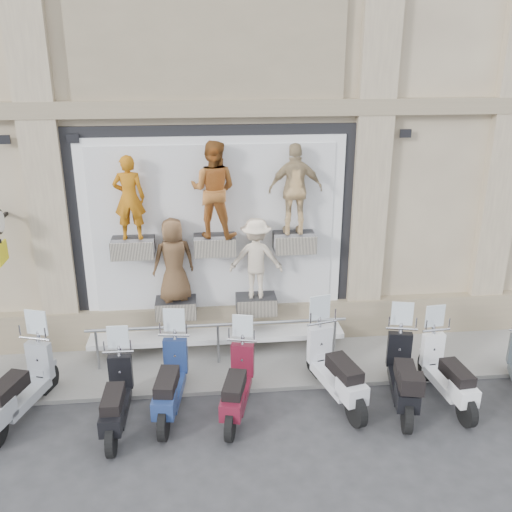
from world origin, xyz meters
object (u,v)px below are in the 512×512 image
(scooter_c, at_px, (18,375))
(scooter_f, at_px, (237,374))
(scooter_d, at_px, (115,387))
(scooter_g, at_px, (336,357))
(scooter_h, at_px, (404,363))
(scooter_i, at_px, (449,362))
(scooter_e, at_px, (170,370))
(guard_rail, at_px, (218,345))

(scooter_c, distance_m, scooter_f, 3.60)
(scooter_d, height_order, scooter_g, scooter_g)
(scooter_h, distance_m, scooter_i, 0.82)
(scooter_c, relative_size, scooter_e, 1.04)
(scooter_e, relative_size, scooter_g, 0.95)
(scooter_c, bearing_deg, guard_rail, 40.10)
(scooter_c, xyz_separation_m, scooter_e, (2.47, -0.04, -0.03))
(scooter_e, height_order, scooter_i, scooter_e)
(scooter_f, bearing_deg, scooter_h, 12.72)
(scooter_f, distance_m, scooter_i, 3.68)
(scooter_d, xyz_separation_m, scooter_f, (1.98, 0.17, 0.01))
(scooter_h, bearing_deg, guard_rail, 164.89)
(scooter_e, bearing_deg, scooter_i, 5.19)
(scooter_d, bearing_deg, scooter_i, 2.85)
(guard_rail, xyz_separation_m, scooter_h, (3.12, -1.61, 0.37))
(scooter_d, bearing_deg, scooter_g, 7.33)
(scooter_c, xyz_separation_m, scooter_i, (7.27, -0.23, -0.06))
(scooter_d, xyz_separation_m, scooter_e, (0.86, 0.35, 0.05))
(scooter_e, bearing_deg, guard_rail, 65.61)
(scooter_h, relative_size, scooter_i, 1.06)
(guard_rail, bearing_deg, scooter_d, -134.71)
(scooter_e, relative_size, scooter_i, 1.04)
(scooter_c, height_order, scooter_h, scooter_c)
(scooter_f, relative_size, scooter_g, 0.90)
(scooter_c, relative_size, scooter_f, 1.09)
(scooter_d, bearing_deg, guard_rail, 46.54)
(guard_rail, distance_m, scooter_g, 2.44)
(scooter_i, bearing_deg, scooter_d, 176.46)
(scooter_h, height_order, scooter_i, scooter_h)
(scooter_c, bearing_deg, scooter_i, 16.24)
(guard_rail, relative_size, scooter_e, 2.51)
(scooter_c, xyz_separation_m, scooter_h, (6.46, -0.26, -0.02))
(scooter_d, height_order, scooter_e, scooter_e)
(scooter_f, xyz_separation_m, scooter_i, (3.68, -0.01, 0.01))
(guard_rail, height_order, scooter_f, scooter_f)
(scooter_e, height_order, scooter_g, scooter_g)
(scooter_h, bearing_deg, scooter_g, 178.90)
(guard_rail, relative_size, scooter_c, 2.42)
(scooter_e, relative_size, scooter_h, 0.98)
(scooter_c, relative_size, scooter_i, 1.08)
(scooter_d, distance_m, scooter_e, 0.93)
(scooter_i, bearing_deg, scooter_c, 173.03)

